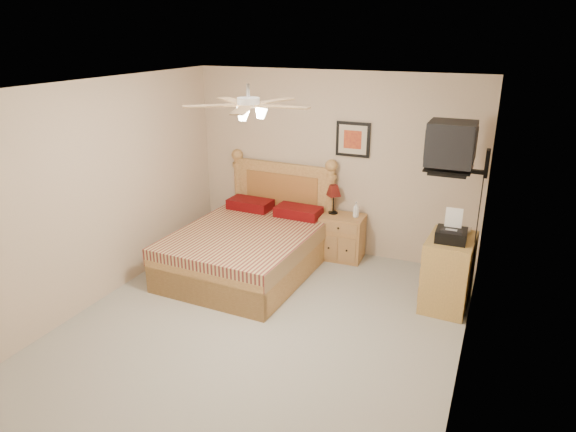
% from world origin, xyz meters
% --- Properties ---
extents(floor, '(4.50, 4.50, 0.00)m').
position_xyz_m(floor, '(0.00, 0.00, 0.00)').
color(floor, '#9C988D').
rests_on(floor, ground).
extents(ceiling, '(4.00, 4.50, 0.04)m').
position_xyz_m(ceiling, '(0.00, 0.00, 2.50)').
color(ceiling, white).
rests_on(ceiling, ground).
extents(wall_back, '(4.00, 0.04, 2.50)m').
position_xyz_m(wall_back, '(0.00, 2.25, 1.25)').
color(wall_back, beige).
rests_on(wall_back, ground).
extents(wall_front, '(4.00, 0.04, 2.50)m').
position_xyz_m(wall_front, '(0.00, -2.25, 1.25)').
color(wall_front, beige).
rests_on(wall_front, ground).
extents(wall_left, '(0.04, 4.50, 2.50)m').
position_xyz_m(wall_left, '(-2.00, 0.00, 1.25)').
color(wall_left, beige).
rests_on(wall_left, ground).
extents(wall_right, '(0.04, 4.50, 2.50)m').
position_xyz_m(wall_right, '(2.00, 0.00, 1.25)').
color(wall_right, beige).
rests_on(wall_right, ground).
extents(bed, '(1.67, 2.15, 1.35)m').
position_xyz_m(bed, '(-0.76, 1.12, 0.68)').
color(bed, '#9E6A37').
rests_on(bed, ground).
extents(nightstand, '(0.58, 0.45, 0.61)m').
position_xyz_m(nightstand, '(0.24, 2.00, 0.31)').
color(nightstand, '#A86940').
rests_on(nightstand, ground).
extents(table_lamp, '(0.23, 0.23, 0.40)m').
position_xyz_m(table_lamp, '(0.08, 2.06, 0.82)').
color(table_lamp, '#59130F').
rests_on(table_lamp, nightstand).
extents(lotion_bottle, '(0.09, 0.09, 0.21)m').
position_xyz_m(lotion_bottle, '(0.41, 2.04, 0.72)').
color(lotion_bottle, white).
rests_on(lotion_bottle, nightstand).
extents(framed_picture, '(0.46, 0.04, 0.46)m').
position_xyz_m(framed_picture, '(0.27, 2.23, 1.62)').
color(framed_picture, black).
rests_on(framed_picture, wall_back).
extents(dresser, '(0.52, 0.73, 0.83)m').
position_xyz_m(dresser, '(1.73, 1.22, 0.42)').
color(dresser, '#A27E44').
rests_on(dresser, ground).
extents(fax_machine, '(0.33, 0.35, 0.34)m').
position_xyz_m(fax_machine, '(1.72, 1.14, 1.00)').
color(fax_machine, black).
rests_on(fax_machine, dresser).
extents(magazine_lower, '(0.26, 0.30, 0.02)m').
position_xyz_m(magazine_lower, '(1.69, 1.43, 0.84)').
color(magazine_lower, beige).
rests_on(magazine_lower, dresser).
extents(magazine_upper, '(0.23, 0.29, 0.02)m').
position_xyz_m(magazine_upper, '(1.70, 1.45, 0.86)').
color(magazine_upper, tan).
rests_on(magazine_upper, magazine_lower).
extents(wall_tv, '(0.56, 0.46, 0.58)m').
position_xyz_m(wall_tv, '(1.75, 1.34, 1.81)').
color(wall_tv, black).
rests_on(wall_tv, wall_right).
extents(ceiling_fan, '(1.14, 1.14, 0.28)m').
position_xyz_m(ceiling_fan, '(0.00, -0.20, 2.36)').
color(ceiling_fan, white).
rests_on(ceiling_fan, ceiling).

